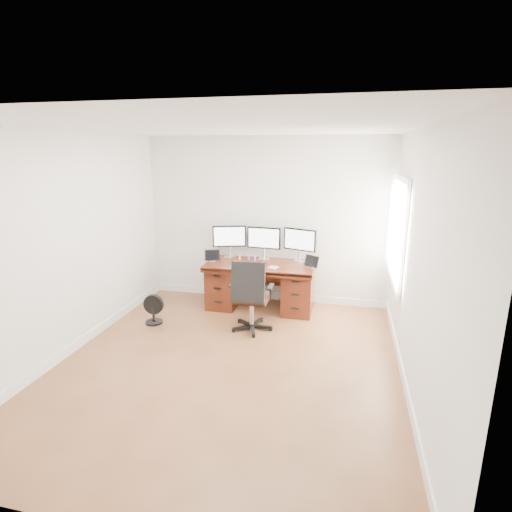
% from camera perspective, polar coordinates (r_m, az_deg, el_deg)
% --- Properties ---
extents(ground, '(4.50, 4.50, 0.00)m').
position_cam_1_polar(ground, '(4.94, -4.06, -15.17)').
color(ground, brown).
rests_on(ground, ground).
extents(back_wall, '(4.00, 0.10, 2.70)m').
position_cam_1_polar(back_wall, '(6.56, 1.48, 5.02)').
color(back_wall, white).
rests_on(back_wall, ground).
extents(right_wall, '(0.10, 4.50, 2.70)m').
position_cam_1_polar(right_wall, '(4.39, 21.84, -0.94)').
color(right_wall, white).
rests_on(right_wall, ground).
extents(desk, '(1.70, 0.80, 0.75)m').
position_cam_1_polar(desk, '(6.39, 0.67, -4.01)').
color(desk, '#4B1C0F').
rests_on(desk, ground).
extents(office_chair, '(0.60, 0.56, 1.05)m').
position_cam_1_polar(office_chair, '(5.61, -0.74, -7.40)').
color(office_chair, black).
rests_on(office_chair, ground).
extents(floor_fan, '(0.30, 0.25, 0.44)m').
position_cam_1_polar(floor_fan, '(6.08, -14.46, -7.44)').
color(floor_fan, black).
rests_on(floor_fan, ground).
extents(monitor_left, '(0.53, 0.20, 0.53)m').
position_cam_1_polar(monitor_left, '(6.57, -3.81, 2.67)').
color(monitor_left, silver).
rests_on(monitor_left, desk).
extents(monitor_center, '(0.55, 0.15, 0.53)m').
position_cam_1_polar(monitor_center, '(6.43, 1.14, 2.43)').
color(monitor_center, silver).
rests_on(monitor_center, desk).
extents(monitor_right, '(0.53, 0.21, 0.53)m').
position_cam_1_polar(monitor_right, '(6.34, 6.28, 2.17)').
color(monitor_right, silver).
rests_on(monitor_right, desk).
extents(tablet_left, '(0.25, 0.14, 0.19)m').
position_cam_1_polar(tablet_left, '(6.40, -6.29, -0.03)').
color(tablet_left, silver).
rests_on(tablet_left, desk).
extents(tablet_right, '(0.24, 0.18, 0.19)m').
position_cam_1_polar(tablet_right, '(6.07, 7.92, -0.89)').
color(tablet_right, silver).
rests_on(tablet_right, desk).
extents(keyboard, '(0.30, 0.18, 0.01)m').
position_cam_1_polar(keyboard, '(6.07, -0.18, -1.51)').
color(keyboard, white).
rests_on(keyboard, desk).
extents(trackpad, '(0.16, 0.16, 0.01)m').
position_cam_1_polar(trackpad, '(6.05, 2.47, -1.62)').
color(trackpad, silver).
rests_on(trackpad, desk).
extents(drawing_tablet, '(0.24, 0.20, 0.01)m').
position_cam_1_polar(drawing_tablet, '(6.11, -2.05, -1.44)').
color(drawing_tablet, black).
rests_on(drawing_tablet, desk).
extents(phone, '(0.15, 0.10, 0.01)m').
position_cam_1_polar(phone, '(6.25, 0.85, -1.06)').
color(phone, black).
rests_on(phone, desk).
extents(figurine_yellow, '(0.03, 0.03, 0.09)m').
position_cam_1_polar(figurine_yellow, '(6.48, -2.36, -0.12)').
color(figurine_yellow, '#E4B777').
rests_on(figurine_yellow, desk).
extents(figurine_blue, '(0.03, 0.03, 0.09)m').
position_cam_1_polar(figurine_blue, '(6.44, -1.04, -0.20)').
color(figurine_blue, '#4A70E4').
rests_on(figurine_blue, desk).
extents(figurine_purple, '(0.03, 0.03, 0.09)m').
position_cam_1_polar(figurine_purple, '(6.41, -0.15, -0.25)').
color(figurine_purple, '#B26CE5').
rests_on(figurine_purple, desk).
extents(figurine_brown, '(0.03, 0.03, 0.09)m').
position_cam_1_polar(figurine_brown, '(6.37, 1.71, -0.37)').
color(figurine_brown, '#8D4E44').
rests_on(figurine_brown, desk).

